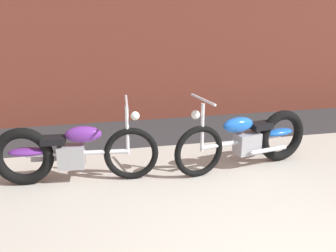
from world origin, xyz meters
name	(u,v)px	position (x,y,z in m)	size (l,w,h in m)	color
sidewalk_slab	(233,195)	(0.00, 1.75, 0.00)	(36.00, 3.50, 0.01)	#B2ADA3
motorcycle_purple	(65,152)	(-1.90, 2.52, 0.40)	(2.01, 0.58, 1.03)	black
motorcycle_blue	(252,138)	(0.54, 2.50, 0.40)	(1.98, 0.68, 1.03)	black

